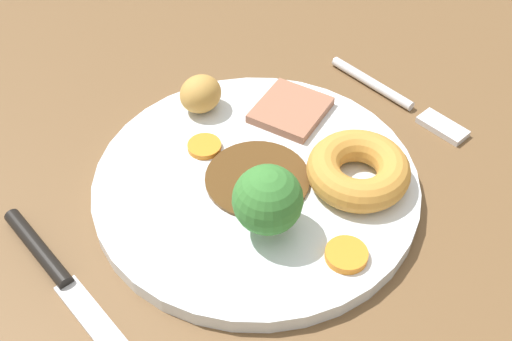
{
  "coord_description": "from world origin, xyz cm",
  "views": [
    {
      "loc": [
        18.88,
        30.34,
        43.65
      ],
      "look_at": [
        -3.21,
        1.7,
        6.0
      ],
      "focal_mm": 46.3,
      "sensor_mm": 36.0,
      "label": 1
    }
  ],
  "objects_px": {
    "dinner_plate": "(256,185)",
    "broccoli_floret": "(268,200)",
    "carrot_coin_front": "(204,146)",
    "yorkshire_pudding": "(358,170)",
    "carrot_coin_back": "(346,255)",
    "roast_potato_left": "(201,94)",
    "fork": "(400,100)",
    "knife": "(61,277)",
    "meat_slice_main": "(291,110)"
  },
  "relations": [
    {
      "from": "carrot_coin_front",
      "to": "fork",
      "type": "relative_size",
      "value": 0.19
    },
    {
      "from": "dinner_plate",
      "to": "meat_slice_main",
      "type": "height_order",
      "value": "meat_slice_main"
    },
    {
      "from": "broccoli_floret",
      "to": "fork",
      "type": "height_order",
      "value": "broccoli_floret"
    },
    {
      "from": "knife",
      "to": "roast_potato_left",
      "type": "bearing_deg",
      "value": 111.11
    },
    {
      "from": "carrot_coin_front",
      "to": "broccoli_floret",
      "type": "height_order",
      "value": "broccoli_floret"
    },
    {
      "from": "meat_slice_main",
      "to": "yorkshire_pudding",
      "type": "distance_m",
      "value": 0.1
    },
    {
      "from": "carrot_coin_back",
      "to": "fork",
      "type": "xyz_separation_m",
      "value": [
        -0.17,
        -0.11,
        -0.01
      ]
    },
    {
      "from": "dinner_plate",
      "to": "meat_slice_main",
      "type": "xyz_separation_m",
      "value": [
        -0.07,
        -0.04,
        0.01
      ]
    },
    {
      "from": "dinner_plate",
      "to": "yorkshire_pudding",
      "type": "relative_size",
      "value": 3.2
    },
    {
      "from": "carrot_coin_back",
      "to": "knife",
      "type": "height_order",
      "value": "carrot_coin_back"
    },
    {
      "from": "broccoli_floret",
      "to": "fork",
      "type": "distance_m",
      "value": 0.21
    },
    {
      "from": "dinner_plate",
      "to": "fork",
      "type": "relative_size",
      "value": 1.71
    },
    {
      "from": "dinner_plate",
      "to": "carrot_coin_front",
      "type": "height_order",
      "value": "carrot_coin_front"
    },
    {
      "from": "roast_potato_left",
      "to": "carrot_coin_back",
      "type": "height_order",
      "value": "roast_potato_left"
    },
    {
      "from": "fork",
      "to": "knife",
      "type": "height_order",
      "value": "knife"
    },
    {
      "from": "yorkshire_pudding",
      "to": "carrot_coin_front",
      "type": "relative_size",
      "value": 2.88
    },
    {
      "from": "dinner_plate",
      "to": "roast_potato_left",
      "type": "distance_m",
      "value": 0.1
    },
    {
      "from": "roast_potato_left",
      "to": "knife",
      "type": "height_order",
      "value": "roast_potato_left"
    },
    {
      "from": "carrot_coin_back",
      "to": "fork",
      "type": "bearing_deg",
      "value": -147.84
    },
    {
      "from": "carrot_coin_front",
      "to": "carrot_coin_back",
      "type": "bearing_deg",
      "value": 96.19
    },
    {
      "from": "dinner_plate",
      "to": "carrot_coin_back",
      "type": "relative_size",
      "value": 8.4
    },
    {
      "from": "meat_slice_main",
      "to": "fork",
      "type": "bearing_deg",
      "value": 158.49
    },
    {
      "from": "roast_potato_left",
      "to": "broccoli_floret",
      "type": "distance_m",
      "value": 0.15
    },
    {
      "from": "broccoli_floret",
      "to": "fork",
      "type": "relative_size",
      "value": 0.38
    },
    {
      "from": "fork",
      "to": "meat_slice_main",
      "type": "bearing_deg",
      "value": -116.75
    },
    {
      "from": "yorkshire_pudding",
      "to": "knife",
      "type": "relative_size",
      "value": 0.44
    },
    {
      "from": "fork",
      "to": "knife",
      "type": "relative_size",
      "value": 0.83
    },
    {
      "from": "carrot_coin_front",
      "to": "knife",
      "type": "height_order",
      "value": "carrot_coin_front"
    },
    {
      "from": "roast_potato_left",
      "to": "carrot_coin_back",
      "type": "xyz_separation_m",
      "value": [
        0.01,
        0.2,
        -0.01
      ]
    },
    {
      "from": "dinner_plate",
      "to": "carrot_coin_back",
      "type": "xyz_separation_m",
      "value": [
        -0.0,
        0.1,
        0.01
      ]
    },
    {
      "from": "meat_slice_main",
      "to": "roast_potato_left",
      "type": "bearing_deg",
      "value": -42.61
    },
    {
      "from": "dinner_plate",
      "to": "broccoli_floret",
      "type": "distance_m",
      "value": 0.06
    },
    {
      "from": "carrot_coin_front",
      "to": "fork",
      "type": "distance_m",
      "value": 0.19
    },
    {
      "from": "dinner_plate",
      "to": "roast_potato_left",
      "type": "relative_size",
      "value": 6.86
    },
    {
      "from": "yorkshire_pudding",
      "to": "carrot_coin_back",
      "type": "xyz_separation_m",
      "value": [
        0.06,
        0.05,
        -0.01
      ]
    },
    {
      "from": "roast_potato_left",
      "to": "yorkshire_pudding",
      "type": "bearing_deg",
      "value": 107.64
    },
    {
      "from": "meat_slice_main",
      "to": "yorkshire_pudding",
      "type": "xyz_separation_m",
      "value": [
        0.01,
        0.1,
        0.01
      ]
    },
    {
      "from": "roast_potato_left",
      "to": "carrot_coin_front",
      "type": "bearing_deg",
      "value": 58.29
    },
    {
      "from": "dinner_plate",
      "to": "fork",
      "type": "xyz_separation_m",
      "value": [
        -0.17,
        -0.01,
        -0.0
      ]
    },
    {
      "from": "carrot_coin_front",
      "to": "broccoli_floret",
      "type": "relative_size",
      "value": 0.49
    },
    {
      "from": "carrot_coin_back",
      "to": "broccoli_floret",
      "type": "height_order",
      "value": "broccoli_floret"
    },
    {
      "from": "roast_potato_left",
      "to": "knife",
      "type": "distance_m",
      "value": 0.2
    },
    {
      "from": "carrot_coin_back",
      "to": "knife",
      "type": "distance_m",
      "value": 0.21
    },
    {
      "from": "dinner_plate",
      "to": "yorkshire_pudding",
      "type": "bearing_deg",
      "value": 140.51
    },
    {
      "from": "roast_potato_left",
      "to": "carrot_coin_front",
      "type": "height_order",
      "value": "roast_potato_left"
    },
    {
      "from": "meat_slice_main",
      "to": "fork",
      "type": "height_order",
      "value": "meat_slice_main"
    },
    {
      "from": "meat_slice_main",
      "to": "carrot_coin_back",
      "type": "relative_size",
      "value": 1.96
    },
    {
      "from": "roast_potato_left",
      "to": "fork",
      "type": "bearing_deg",
      "value": 149.53
    },
    {
      "from": "broccoli_floret",
      "to": "knife",
      "type": "relative_size",
      "value": 0.32
    },
    {
      "from": "carrot_coin_back",
      "to": "yorkshire_pudding",
      "type": "bearing_deg",
      "value": -139.4
    }
  ]
}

